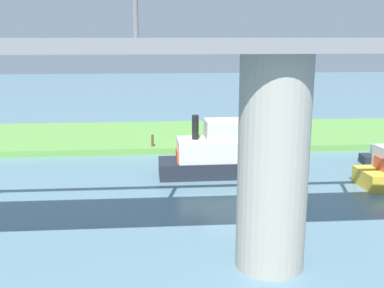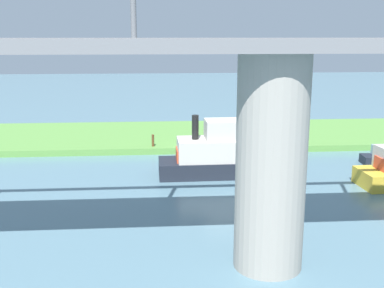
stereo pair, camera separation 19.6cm
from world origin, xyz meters
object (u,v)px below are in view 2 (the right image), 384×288
Objects in this scene: bridge_pylon at (271,164)px; mooring_post at (153,141)px; motorboat_white at (223,153)px; pontoon_yellow at (233,152)px; person_on_bank at (274,131)px.

bridge_pylon reaches higher than mooring_post.
motorboat_white is (0.04, -12.94, -2.82)m from bridge_pylon.
pontoon_yellow is (-1.29, -17.14, -3.83)m from bridge_pylon.
bridge_pylon is 9.01× the size of mooring_post.
pontoon_yellow is (4.29, 4.38, -0.67)m from person_on_bank.
motorboat_white is 1.79× the size of pontoon_yellow.
person_on_bank is at bearing -123.28° from motorboat_white.
mooring_post is at bearing 10.36° from person_on_bank.
pontoon_yellow is at bearing -107.60° from motorboat_white.
bridge_pylon is at bearing 90.17° from motorboat_white.
person_on_bank is at bearing -134.46° from pontoon_yellow.
mooring_post is at bearing -76.13° from bridge_pylon.
bridge_pylon is 1.07× the size of motorboat_white.
person_on_bank is 6.17m from pontoon_yellow.
bridge_pylon is at bearing 75.44° from person_on_bank.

